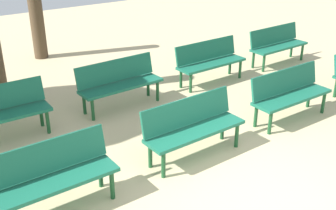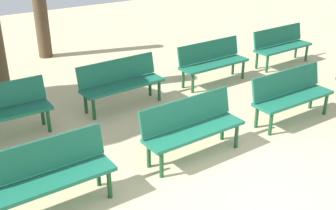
% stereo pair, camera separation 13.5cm
% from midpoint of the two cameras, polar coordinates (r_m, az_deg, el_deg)
% --- Properties ---
extents(ground_plane, '(25.83, 25.83, 0.00)m').
position_cam_midpoint_polar(ground_plane, '(5.49, 13.16, -13.41)').
color(ground_plane, '#CCB789').
extents(bench_r0_c1, '(1.61, 0.51, 0.87)m').
position_cam_midpoint_polar(bench_r0_c1, '(5.24, -16.62, -9.08)').
color(bench_r0_c1, '#19664C').
rests_on(bench_r0_c1, ground_plane).
extents(bench_r0_c2, '(1.61, 0.53, 0.87)m').
position_cam_midpoint_polar(bench_r0_c2, '(6.15, 2.72, -2.69)').
color(bench_r0_c2, '#19664C').
rests_on(bench_r0_c2, ground_plane).
extents(bench_r0_c3, '(1.60, 0.49, 0.87)m').
position_cam_midpoint_polar(bench_r0_c3, '(7.55, 15.70, 1.74)').
color(bench_r0_c3, '#19664C').
rests_on(bench_r0_c3, ground_plane).
extents(bench_r1_c2, '(1.62, 0.55, 0.87)m').
position_cam_midpoint_polar(bench_r1_c2, '(7.81, -7.14, 3.28)').
color(bench_r1_c2, '#19664C').
rests_on(bench_r1_c2, ground_plane).
extents(bench_r1_c3, '(1.61, 0.53, 0.87)m').
position_cam_midpoint_polar(bench_r1_c3, '(8.97, 5.25, 6.20)').
color(bench_r1_c3, '#19664C').
rests_on(bench_r1_c3, ground_plane).
extents(bench_r1_c4, '(1.62, 0.54, 0.87)m').
position_cam_midpoint_polar(bench_r1_c4, '(10.43, 14.27, 8.18)').
color(bench_r1_c4, '#19664C').
rests_on(bench_r1_c4, ground_plane).
extents(tree_1, '(0.34, 0.34, 2.68)m').
position_cam_midpoint_polar(tree_1, '(10.85, -18.03, 12.92)').
color(tree_1, '#4C3A28').
rests_on(tree_1, ground_plane).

